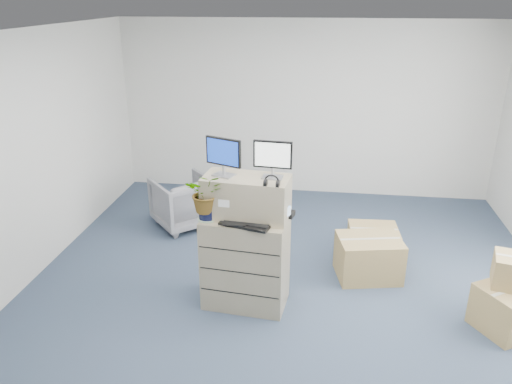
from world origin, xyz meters
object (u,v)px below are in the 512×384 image
(monitor_right, at_px, (273,157))
(office_chair, at_px, (183,200))
(potted_plant, at_px, (207,198))
(filing_cabinet_lower, at_px, (246,261))
(water_bottle, at_px, (255,205))
(monitor_left, at_px, (223,155))
(keyboard, at_px, (246,224))

(monitor_right, height_order, office_chair, monitor_right)
(monitor_right, height_order, potted_plant, monitor_right)
(filing_cabinet_lower, relative_size, water_bottle, 3.95)
(water_bottle, distance_m, office_chair, 2.29)
(water_bottle, relative_size, office_chair, 0.32)
(potted_plant, xyz_separation_m, office_chair, (-0.82, 1.89, -0.85))
(potted_plant, distance_m, office_chair, 2.23)
(filing_cabinet_lower, bearing_deg, monitor_right, 17.72)
(monitor_left, distance_m, water_bottle, 0.61)
(monitor_left, bearing_deg, filing_cabinet_lower, 9.20)
(filing_cabinet_lower, xyz_separation_m, monitor_right, (0.27, 0.06, 1.15))
(keyboard, bearing_deg, monitor_left, 154.51)
(keyboard, xyz_separation_m, potted_plant, (-0.41, 0.08, 0.22))
(monitor_left, distance_m, office_chair, 2.37)
(filing_cabinet_lower, relative_size, potted_plant, 2.34)
(monitor_right, bearing_deg, office_chair, 135.07)
(monitor_left, distance_m, monitor_right, 0.49)
(keyboard, height_order, water_bottle, water_bottle)
(water_bottle, bearing_deg, potted_plant, -163.27)
(keyboard, height_order, potted_plant, potted_plant)
(monitor_left, bearing_deg, water_bottle, 23.81)
(keyboard, bearing_deg, water_bottle, 89.39)
(water_bottle, bearing_deg, keyboard, -105.67)
(office_chair, bearing_deg, water_bottle, 85.08)
(monitor_left, relative_size, potted_plant, 0.91)
(monitor_left, xyz_separation_m, monitor_right, (0.49, 0.00, -0.01))
(water_bottle, bearing_deg, monitor_right, -1.10)
(filing_cabinet_lower, bearing_deg, potted_plant, -162.22)
(keyboard, bearing_deg, office_chair, 136.88)
(monitor_left, bearing_deg, keyboard, -18.24)
(water_bottle, xyz_separation_m, office_chair, (-1.29, 1.75, -0.74))
(monitor_right, distance_m, keyboard, 0.71)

